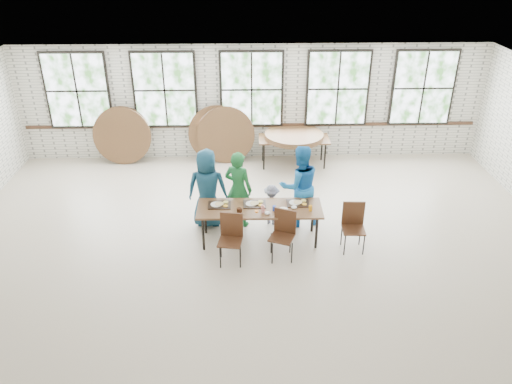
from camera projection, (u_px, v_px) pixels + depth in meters
room at (252, 91)px, 12.68m from camera, size 12.00×12.00×12.00m
dining_table at (260, 210)px, 9.60m from camera, size 2.41×0.84×0.74m
chair_near_left at (231, 234)px, 9.08m from camera, size 0.48×0.47×0.95m
chair_near_right at (283, 230)px, 9.20m from camera, size 0.54×0.53×0.95m
chair_spare at (353, 222)px, 9.45m from camera, size 0.44×0.43×0.95m
adult_teal at (207, 189)px, 10.08m from camera, size 0.84×0.57×1.67m
adult_green at (238, 189)px, 10.10m from camera, size 0.70×0.60×1.63m
toddler at (271, 205)px, 10.29m from camera, size 0.64×0.48×0.88m
adult_blue at (299, 186)px, 10.11m from camera, size 0.96×0.82×1.74m
storage_table at (294, 140)px, 12.78m from camera, size 1.81×0.78×0.74m
tabletop_clutter at (266, 207)px, 9.55m from camera, size 1.99×0.63×0.11m
round_tops_stacked at (294, 136)px, 12.72m from camera, size 1.50×1.50×0.13m
round_tops_leaning at (172, 135)px, 12.95m from camera, size 4.20×0.41×1.49m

